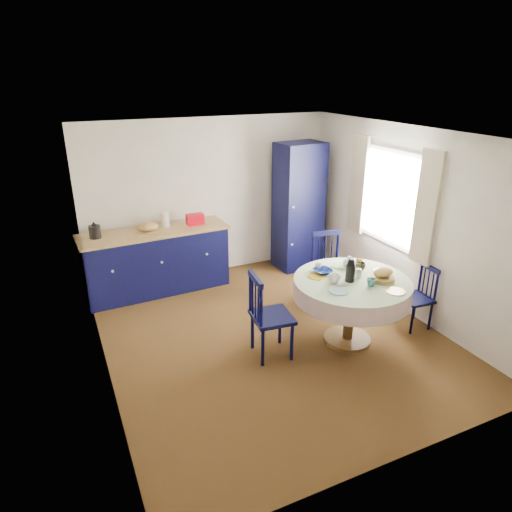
{
  "coord_description": "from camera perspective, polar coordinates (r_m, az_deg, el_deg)",
  "views": [
    {
      "loc": [
        -2.27,
        -4.47,
        3.13
      ],
      "look_at": [
        -0.13,
        0.2,
        1.04
      ],
      "focal_mm": 32.0,
      "sensor_mm": 36.0,
      "label": 1
    }
  ],
  "objects": [
    {
      "name": "cobalt_bowl",
      "position": [
        5.6,
        8.34,
        -1.92
      ],
      "size": [
        0.22,
        0.22,
        0.05
      ],
      "primitive_type": "imported",
      "color": "navy",
      "rests_on": "dining_table"
    },
    {
      "name": "dining_table",
      "position": [
        5.57,
        11.9,
        -4.1
      ],
      "size": [
        1.39,
        1.39,
        1.12
      ],
      "color": "brown",
      "rests_on": "floor"
    },
    {
      "name": "mug_d",
      "position": [
        5.69,
        7.74,
        -1.35
      ],
      "size": [
        0.09,
        0.09,
        0.08
      ],
      "primitive_type": "imported",
      "color": "silver",
      "rests_on": "dining_table"
    },
    {
      "name": "window",
      "position": [
        6.57,
        16.5,
        7.08
      ],
      "size": [
        0.1,
        1.74,
        1.45
      ],
      "color": "white",
      "rests_on": "wall_right"
    },
    {
      "name": "wall_back",
      "position": [
        7.33,
        -5.82,
        7.19
      ],
      "size": [
        4.0,
        0.02,
        2.5
      ],
      "primitive_type": "cube",
      "color": "silver",
      "rests_on": "floor"
    },
    {
      "name": "chair_right",
      "position": [
        6.27,
        19.61,
        -4.8
      ],
      "size": [
        0.38,
        0.4,
        0.84
      ],
      "rotation": [
        0.0,
        0.0,
        -1.65
      ],
      "color": "black",
      "rests_on": "floor"
    },
    {
      "name": "mug_c",
      "position": [
        5.78,
        12.93,
        -1.27
      ],
      "size": [
        0.12,
        0.12,
        0.1
      ],
      "primitive_type": "imported",
      "color": "black",
      "rests_on": "dining_table"
    },
    {
      "name": "pantry_cabinet",
      "position": [
        7.6,
        5.33,
        6.14
      ],
      "size": [
        0.77,
        0.58,
        2.09
      ],
      "rotation": [
        0.0,
        0.0,
        0.09
      ],
      "color": "black",
      "rests_on": "floor"
    },
    {
      "name": "ceiling",
      "position": [
        5.05,
        2.35,
        14.95
      ],
      "size": [
        4.5,
        4.5,
        0.0
      ],
      "primitive_type": "plane",
      "rotation": [
        3.14,
        0.0,
        0.0
      ],
      "color": "white",
      "rests_on": "wall_back"
    },
    {
      "name": "floor",
      "position": [
        5.91,
        1.97,
        -9.86
      ],
      "size": [
        4.5,
        4.5,
        0.0
      ],
      "primitive_type": "plane",
      "color": "black",
      "rests_on": "ground"
    },
    {
      "name": "wall_left",
      "position": [
        4.85,
        -19.48,
        -2.0
      ],
      "size": [
        0.02,
        4.5,
        2.5
      ],
      "primitive_type": "cube",
      "color": "silver",
      "rests_on": "floor"
    },
    {
      "name": "mug_b",
      "position": [
        5.38,
        14.16,
        -3.22
      ],
      "size": [
        0.1,
        0.1,
        0.09
      ],
      "primitive_type": "imported",
      "color": "#2B6A6E",
      "rests_on": "dining_table"
    },
    {
      "name": "chair_left",
      "position": [
        5.28,
        1.55,
        -7.43
      ],
      "size": [
        0.49,
        0.51,
        1.04
      ],
      "rotation": [
        0.0,
        0.0,
        1.46
      ],
      "color": "black",
      "rests_on": "floor"
    },
    {
      "name": "wall_right",
      "position": [
        6.46,
        18.26,
        4.09
      ],
      "size": [
        0.02,
        4.5,
        2.5
      ],
      "primitive_type": "cube",
      "color": "silver",
      "rests_on": "floor"
    },
    {
      "name": "kitchen_counter",
      "position": [
        7.01,
        -12.38,
        -0.48
      ],
      "size": [
        2.19,
        0.77,
        1.2
      ],
      "rotation": [
        0.0,
        0.0,
        0.05
      ],
      "color": "black",
      "rests_on": "floor"
    },
    {
      "name": "chair_far",
      "position": [
        6.54,
        9.04,
        -1.58
      ],
      "size": [
        0.54,
        0.52,
        1.04
      ],
      "rotation": [
        0.0,
        0.0,
        -0.18
      ],
      "color": "black",
      "rests_on": "floor"
    },
    {
      "name": "mug_a",
      "position": [
        5.38,
        9.77,
        -2.8
      ],
      "size": [
        0.13,
        0.13,
        0.1
      ],
      "primitive_type": "imported",
      "color": "silver",
      "rests_on": "dining_table"
    }
  ]
}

